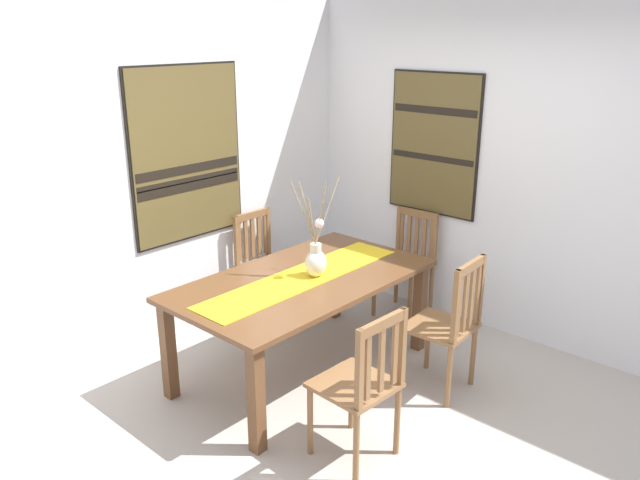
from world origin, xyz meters
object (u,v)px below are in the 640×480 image
at_px(chair_0, 362,384).
at_px(chair_2, 408,260).
at_px(chair_3, 448,323).
at_px(dining_table, 302,290).
at_px(painting_on_side_wall, 434,144).
at_px(painting_on_back_wall, 187,154).
at_px(chair_1, 263,262).
at_px(centerpiece_vase, 316,259).

relative_size(chair_0, chair_2, 1.04).
bearing_deg(chair_3, chair_2, 46.86).
distance_m(dining_table, painting_on_side_wall, 1.78).
distance_m(chair_2, chair_3, 1.27).
bearing_deg(chair_0, painting_on_back_wall, 78.84).
height_order(dining_table, painting_on_side_wall, painting_on_side_wall).
xyz_separation_m(dining_table, chair_0, (-0.49, -0.93, -0.15)).
bearing_deg(painting_on_side_wall, painting_on_back_wall, 144.46).
xyz_separation_m(chair_2, chair_3, (-0.87, -0.92, 0.02)).
bearing_deg(chair_3, chair_1, 90.27).
height_order(chair_1, painting_on_back_wall, painting_on_back_wall).
bearing_deg(painting_on_back_wall, chair_0, -101.16).
xyz_separation_m(chair_0, painting_on_side_wall, (2.06, 0.89, 0.99)).
relative_size(chair_2, chair_3, 0.93).
bearing_deg(painting_on_side_wall, chair_3, -141.48).
bearing_deg(chair_1, dining_table, -117.16).
relative_size(chair_2, painting_on_side_wall, 0.77).
distance_m(chair_1, chair_3, 1.82).
height_order(chair_2, painting_on_back_wall, painting_on_back_wall).
xyz_separation_m(chair_0, chair_2, (1.83, 0.95, -0.00)).
relative_size(centerpiece_vase, chair_0, 0.72).
bearing_deg(painting_on_back_wall, painting_on_side_wall, -35.54).
bearing_deg(chair_0, chair_2, 27.33).
bearing_deg(painting_on_side_wall, centerpiece_vase, -179.22).
bearing_deg(dining_table, painting_on_side_wall, -1.38).
relative_size(chair_1, chair_2, 1.01).
distance_m(chair_1, painting_on_side_wall, 1.76).
relative_size(centerpiece_vase, chair_3, 0.70).
relative_size(chair_0, painting_on_side_wall, 0.80).
relative_size(centerpiece_vase, painting_on_back_wall, 0.51).
distance_m(centerpiece_vase, chair_3, 1.00).
bearing_deg(chair_1, centerpiece_vase, -111.91).
bearing_deg(chair_0, centerpiece_vase, 56.83).
bearing_deg(dining_table, centerpiece_vase, -36.65).
height_order(centerpiece_vase, chair_2, centerpiece_vase).
height_order(painting_on_back_wall, painting_on_side_wall, painting_on_back_wall).
distance_m(dining_table, painting_on_back_wall, 1.42).
height_order(centerpiece_vase, painting_on_back_wall, painting_on_back_wall).
bearing_deg(chair_3, painting_on_side_wall, 38.52).
bearing_deg(chair_1, chair_3, -89.73).
xyz_separation_m(centerpiece_vase, chair_0, (-0.57, -0.87, -0.38)).
distance_m(centerpiece_vase, chair_1, 1.11).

